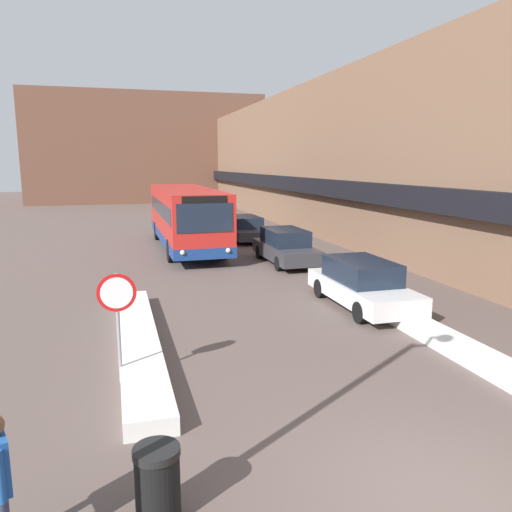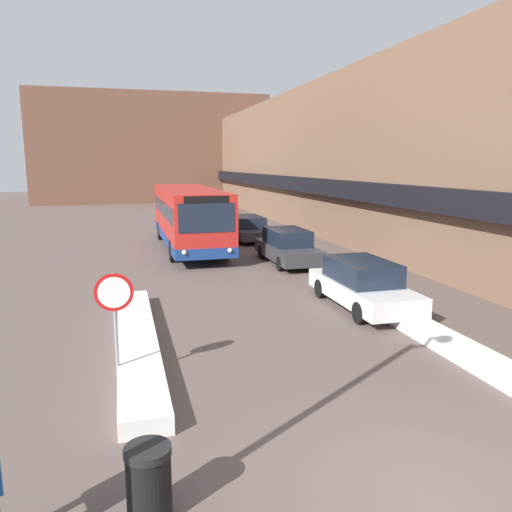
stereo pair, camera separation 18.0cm
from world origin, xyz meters
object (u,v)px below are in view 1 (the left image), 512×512
(stop_sign, at_px, (117,305))
(trash_bin, at_px, (158,483))
(city_bus, at_px, (186,216))
(parked_car_front, at_px, (362,284))
(parked_car_middle, at_px, (285,246))
(parked_car_back, at_px, (244,228))

(stop_sign, bearing_deg, trash_bin, -84.75)
(city_bus, relative_size, parked_car_front, 2.50)
(trash_bin, bearing_deg, parked_car_middle, 65.24)
(city_bus, relative_size, stop_sign, 5.03)
(city_bus, height_order, trash_bin, city_bus)
(city_bus, height_order, parked_car_front, city_bus)
(stop_sign, bearing_deg, parked_car_middle, 55.95)
(trash_bin, bearing_deg, parked_car_back, 72.73)
(parked_car_middle, bearing_deg, parked_car_front, -90.00)
(parked_car_front, height_order, trash_bin, parked_car_front)
(parked_car_back, bearing_deg, parked_car_front, -90.00)
(stop_sign, bearing_deg, city_bus, 77.26)
(parked_car_front, distance_m, parked_car_middle, 7.12)
(trash_bin, bearing_deg, parked_car_front, 48.48)
(trash_bin, bearing_deg, city_bus, 80.91)
(stop_sign, xyz_separation_m, trash_bin, (0.38, -4.15, -1.16))
(parked_car_front, distance_m, parked_car_back, 14.31)
(parked_car_back, bearing_deg, city_bus, -150.26)
(city_bus, distance_m, stop_sign, 16.20)
(stop_sign, relative_size, trash_bin, 2.38)
(parked_car_front, relative_size, stop_sign, 2.01)
(parked_car_front, distance_m, stop_sign, 8.13)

